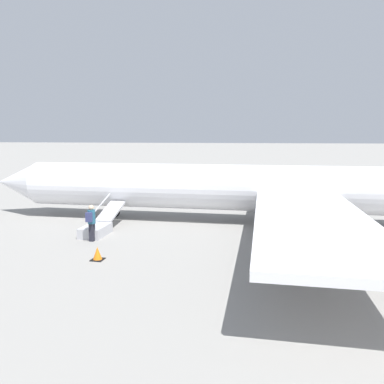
# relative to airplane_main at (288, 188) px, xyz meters

# --- Properties ---
(ground_plane) EXTENTS (600.00, 600.00, 0.00)m
(ground_plane) POSITION_rel_airplane_main_xyz_m (1.00, 0.03, -2.05)
(ground_plane) COLOR gray
(airplane_main) EXTENTS (34.95, 26.76, 6.87)m
(airplane_main) POSITION_rel_airplane_main_xyz_m (0.00, 0.00, 0.00)
(airplane_main) COLOR silver
(airplane_main) RESTS_ON ground
(boarding_stairs) EXTENTS (1.15, 4.04, 1.71)m
(boarding_stairs) POSITION_rel_airplane_main_xyz_m (9.48, 4.12, -1.67)
(boarding_stairs) COLOR #B2B2B7
(boarding_stairs) RESTS_ON ground
(passenger) EXTENTS (0.36, 0.54, 1.74)m
(passenger) POSITION_rel_airplane_main_xyz_m (9.14, 5.53, -1.05)
(passenger) COLOR #23232D
(passenger) RESTS_ON ground
(traffic_cone_near_stairs) EXTENTS (0.49, 0.49, 0.54)m
(traffic_cone_near_stairs) POSITION_rel_airplane_main_xyz_m (7.63, 8.01, -1.80)
(traffic_cone_near_stairs) COLOR black
(traffic_cone_near_stairs) RESTS_ON ground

